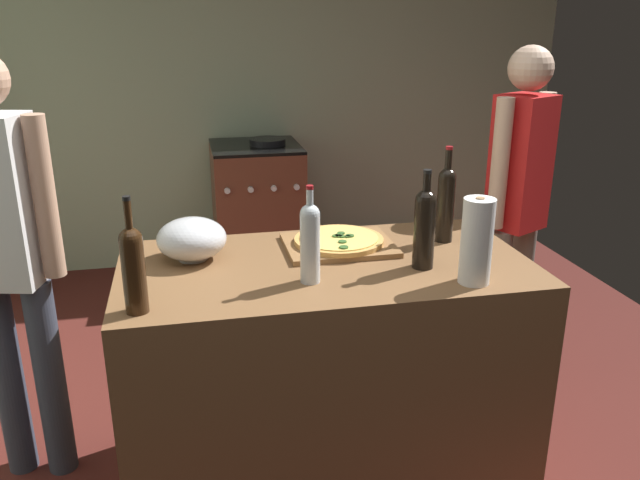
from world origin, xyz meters
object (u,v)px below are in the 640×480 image
(wine_bottle_dark, at_px, (425,225))
(person_in_red, at_px, (517,201))
(pizza, at_px, (339,240))
(mixing_bowl, at_px, (192,239))
(wine_bottle_amber, at_px, (446,201))
(person_in_stripes, at_px, (7,249))
(wine_bottle_green, at_px, (310,240))
(paper_towel_roll, at_px, (477,241))
(wine_bottle_clear, at_px, (133,266))
(stove, at_px, (258,211))

(wine_bottle_dark, bearing_deg, person_in_red, 42.01)
(pizza, height_order, mixing_bowl, mixing_bowl)
(mixing_bowl, distance_m, wine_bottle_amber, 0.95)
(person_in_stripes, bearing_deg, person_in_red, 6.56)
(pizza, relative_size, wine_bottle_green, 1.03)
(paper_towel_roll, bearing_deg, person_in_red, 53.82)
(wine_bottle_green, relative_size, wine_bottle_clear, 0.92)
(mixing_bowl, height_order, wine_bottle_dark, wine_bottle_dark)
(pizza, distance_m, wine_bottle_dark, 0.37)
(wine_bottle_clear, xyz_separation_m, wine_bottle_amber, (1.12, 0.41, 0.02))
(mixing_bowl, relative_size, person_in_red, 0.15)
(mixing_bowl, bearing_deg, pizza, 0.92)
(wine_bottle_dark, relative_size, wine_bottle_clear, 0.98)
(wine_bottle_green, bearing_deg, wine_bottle_amber, 26.41)
(wine_bottle_amber, distance_m, stove, 2.12)
(person_in_stripes, bearing_deg, wine_bottle_dark, -14.78)
(mixing_bowl, bearing_deg, person_in_red, 14.34)
(wine_bottle_green, xyz_separation_m, person_in_stripes, (-1.01, 0.42, -0.10))
(wine_bottle_amber, xyz_separation_m, stove, (-0.50, 1.97, -0.59))
(wine_bottle_clear, relative_size, wine_bottle_amber, 0.95)
(wine_bottle_green, distance_m, person_in_red, 1.28)
(mixing_bowl, height_order, stove, mixing_bowl)
(pizza, distance_m, person_in_red, 0.99)
(stove, bearing_deg, person_in_red, -57.85)
(wine_bottle_green, relative_size, stove, 0.34)
(stove, bearing_deg, wine_bottle_amber, -75.78)
(paper_towel_roll, xyz_separation_m, wine_bottle_amber, (0.06, 0.40, 0.02))
(paper_towel_roll, relative_size, person_in_red, 0.18)
(wine_bottle_dark, xyz_separation_m, wine_bottle_clear, (-0.94, -0.16, -0.01))
(mixing_bowl, height_order, wine_bottle_clear, wine_bottle_clear)
(mixing_bowl, bearing_deg, paper_towel_roll, -24.44)
(wine_bottle_amber, bearing_deg, paper_towel_roll, -98.65)
(wine_bottle_clear, bearing_deg, person_in_stripes, 131.45)
(wine_bottle_amber, bearing_deg, stove, 104.22)
(mixing_bowl, xyz_separation_m, paper_towel_roll, (0.89, -0.40, 0.06))
(wine_bottle_green, xyz_separation_m, wine_bottle_dark, (0.40, 0.04, 0.01))
(mixing_bowl, xyz_separation_m, wine_bottle_amber, (0.95, 0.00, 0.08))
(wine_bottle_green, bearing_deg, paper_towel_roll, -12.63)
(mixing_bowl, relative_size, wine_bottle_green, 0.76)
(mixing_bowl, distance_m, wine_bottle_dark, 0.81)
(stove, relative_size, person_in_stripes, 0.59)
(pizza, xyz_separation_m, person_in_stripes, (-1.18, 0.12, 0.01))
(person_in_red, bearing_deg, wine_bottle_green, -148.73)
(wine_bottle_amber, bearing_deg, mixing_bowl, -179.96)
(wine_bottle_dark, xyz_separation_m, person_in_red, (0.68, 0.62, -0.13))
(paper_towel_roll, height_order, person_in_stripes, person_in_stripes)
(mixing_bowl, relative_size, wine_bottle_clear, 0.70)
(paper_towel_roll, distance_m, person_in_red, 0.97)
(wine_bottle_dark, xyz_separation_m, stove, (-0.32, 2.22, -0.58))
(wine_bottle_green, distance_m, wine_bottle_amber, 0.65)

